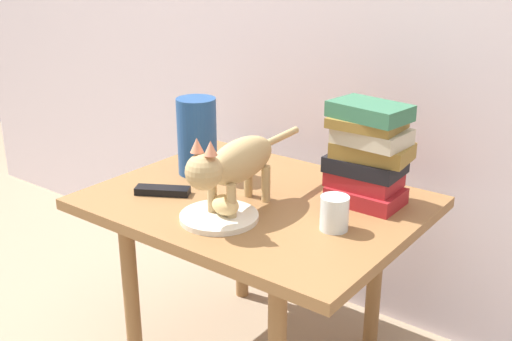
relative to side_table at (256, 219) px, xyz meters
The scene contains 8 objects.
side_table is the anchor object (origin of this frame).
plate 0.18m from the side_table, 86.81° to the right, with size 0.20×0.20×0.01m, color silver.
bread_roll 0.19m from the side_table, 82.23° to the right, with size 0.08×0.06×0.05m, color #E0BC7A.
cat 0.22m from the side_table, 84.59° to the right, with size 0.11×0.48×0.23m.
book_stack 0.35m from the side_table, 32.14° to the left, with size 0.22×0.16×0.27m.
green_vase 0.32m from the side_table, 168.39° to the left, with size 0.12×0.12×0.23m, color navy.
candle_jar 0.29m from the side_table, ahead, with size 0.07×0.07×0.08m.
tv_remote 0.27m from the side_table, 149.29° to the right, with size 0.15×0.04×0.02m, color black.
Camera 1 is at (0.93, -1.23, 1.17)m, focal length 43.05 mm.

